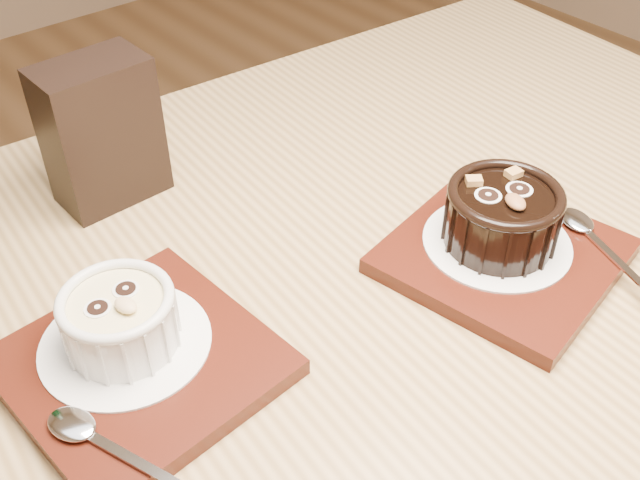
{
  "coord_description": "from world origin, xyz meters",
  "views": [
    {
      "loc": [
        -0.51,
        -0.2,
        1.19
      ],
      "look_at": [
        -0.22,
        0.14,
        0.81
      ],
      "focal_mm": 42.0,
      "sensor_mm": 36.0,
      "label": 1
    }
  ],
  "objects_px": {
    "ramekin_white": "(119,318)",
    "tray_right": "(502,256)",
    "table": "(325,379)",
    "tray_left": "(141,365)",
    "condiment_stand": "(102,133)",
    "ramekin_dark": "(502,214)"
  },
  "relations": [
    {
      "from": "table",
      "to": "tray_left",
      "type": "height_order",
      "value": "tray_left"
    },
    {
      "from": "ramekin_white",
      "to": "condiment_stand",
      "type": "bearing_deg",
      "value": 54.37
    },
    {
      "from": "tray_left",
      "to": "ramekin_white",
      "type": "height_order",
      "value": "ramekin_white"
    },
    {
      "from": "table",
      "to": "condiment_stand",
      "type": "relative_size",
      "value": 8.99
    },
    {
      "from": "tray_right",
      "to": "ramekin_dark",
      "type": "height_order",
      "value": "ramekin_dark"
    },
    {
      "from": "ramekin_white",
      "to": "condiment_stand",
      "type": "xyz_separation_m",
      "value": [
        0.09,
        0.2,
        0.03
      ]
    },
    {
      "from": "table",
      "to": "condiment_stand",
      "type": "bearing_deg",
      "value": 102.65
    },
    {
      "from": "table",
      "to": "condiment_stand",
      "type": "xyz_separation_m",
      "value": [
        -0.06,
        0.26,
        0.16
      ]
    },
    {
      "from": "ramekin_white",
      "to": "tray_right",
      "type": "xyz_separation_m",
      "value": [
        0.31,
        -0.11,
        -0.04
      ]
    },
    {
      "from": "ramekin_dark",
      "to": "condiment_stand",
      "type": "height_order",
      "value": "condiment_stand"
    },
    {
      "from": "ramekin_white",
      "to": "tray_right",
      "type": "bearing_deg",
      "value": -30.62
    },
    {
      "from": "table",
      "to": "tray_right",
      "type": "height_order",
      "value": "tray_right"
    },
    {
      "from": "table",
      "to": "tray_left",
      "type": "relative_size",
      "value": 6.99
    },
    {
      "from": "tray_right",
      "to": "table",
      "type": "bearing_deg",
      "value": 160.26
    },
    {
      "from": "ramekin_dark",
      "to": "ramekin_white",
      "type": "bearing_deg",
      "value": -175.94
    },
    {
      "from": "tray_left",
      "to": "tray_right",
      "type": "height_order",
      "value": "same"
    },
    {
      "from": "ramekin_white",
      "to": "tray_right",
      "type": "distance_m",
      "value": 0.33
    },
    {
      "from": "ramekin_dark",
      "to": "condiment_stand",
      "type": "relative_size",
      "value": 0.71
    },
    {
      "from": "tray_right",
      "to": "tray_left",
      "type": "bearing_deg",
      "value": 163.0
    },
    {
      "from": "tray_right",
      "to": "ramekin_white",
      "type": "bearing_deg",
      "value": 159.82
    },
    {
      "from": "ramekin_white",
      "to": "condiment_stand",
      "type": "height_order",
      "value": "condiment_stand"
    },
    {
      "from": "tray_left",
      "to": "condiment_stand",
      "type": "bearing_deg",
      "value": 66.94
    }
  ]
}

